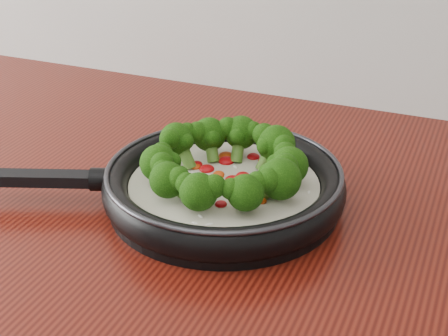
% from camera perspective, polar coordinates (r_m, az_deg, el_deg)
% --- Properties ---
extents(skillet, '(0.48, 0.38, 0.09)m').
position_cam_1_polar(skillet, '(0.81, -0.09, -1.10)').
color(skillet, black).
rests_on(skillet, counter).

